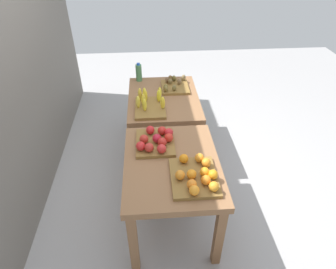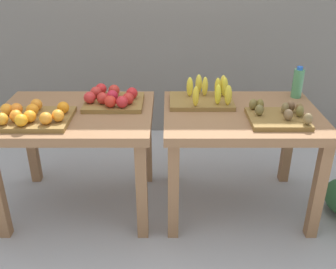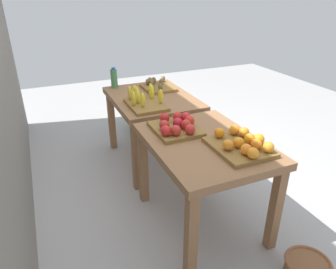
{
  "view_description": "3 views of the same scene",
  "coord_description": "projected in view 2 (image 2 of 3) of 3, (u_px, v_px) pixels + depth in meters",
  "views": [
    {
      "loc": [
        -2.37,
        0.17,
        2.38
      ],
      "look_at": [
        0.07,
        -0.02,
        0.58
      ],
      "focal_mm": 31.1,
      "sensor_mm": 36.0,
      "label": 1
    },
    {
      "loc": [
        0.07,
        -2.36,
        1.74
      ],
      "look_at": [
        0.06,
        -0.05,
        0.61
      ],
      "focal_mm": 41.06,
      "sensor_mm": 36.0,
      "label": 2
    },
    {
      "loc": [
        -2.35,
        1.08,
        1.81
      ],
      "look_at": [
        0.09,
        0.02,
        0.52
      ],
      "focal_mm": 33.44,
      "sensor_mm": 36.0,
      "label": 3
    }
  ],
  "objects": [
    {
      "name": "water_bottle",
      "position": [
        299.0,
        83.0,
        2.76
      ],
      "size": [
        0.07,
        0.07,
        0.23
      ],
      "color": "#4C8C59",
      "rests_on": "display_table_right"
    },
    {
      "name": "kiwi_bin",
      "position": [
        280.0,
        116.0,
        2.42
      ],
      "size": [
        0.36,
        0.32,
        0.1
      ],
      "color": "olive",
      "rests_on": "display_table_right"
    },
    {
      "name": "ground_plane",
      "position": [
        160.0,
        204.0,
        2.89
      ],
      "size": [
        8.0,
        8.0,
        0.0
      ],
      "primitive_type": "plane",
      "color": "#A7A5A5"
    },
    {
      "name": "orange_bin",
      "position": [
        34.0,
        116.0,
        2.39
      ],
      "size": [
        0.46,
        0.37,
        0.11
      ],
      "color": "olive",
      "rests_on": "display_table_left"
    },
    {
      "name": "display_table_right",
      "position": [
        242.0,
        127.0,
        2.61
      ],
      "size": [
        1.04,
        0.8,
        0.75
      ],
      "color": "#8E623F",
      "rests_on": "ground_plane"
    },
    {
      "name": "apple_bin",
      "position": [
        113.0,
        99.0,
        2.65
      ],
      "size": [
        0.41,
        0.37,
        0.11
      ],
      "color": "olive",
      "rests_on": "display_table_left"
    },
    {
      "name": "display_table_left",
      "position": [
        77.0,
        127.0,
        2.61
      ],
      "size": [
        1.04,
        0.8,
        0.75
      ],
      "color": "#8E623F",
      "rests_on": "ground_plane"
    },
    {
      "name": "banana_crate",
      "position": [
        206.0,
        96.0,
        2.68
      ],
      "size": [
        0.44,
        0.32,
        0.17
      ],
      "color": "olive",
      "rests_on": "display_table_right"
    }
  ]
}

